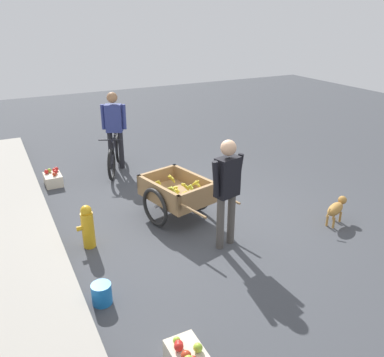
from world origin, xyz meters
TOP-DOWN VIEW (x-y plane):
  - ground_plane at (0.00, 0.00)m, footprint 24.00×24.00m
  - fruit_cart at (0.37, 0.29)m, footprint 1.78×1.13m
  - vendor_person at (-0.74, 0.02)m, footprint 0.27×0.56m
  - bicycle at (2.88, 0.56)m, footprint 1.52×0.80m
  - cyclist_person at (3.02, 0.49)m, footprint 0.33×0.48m
  - dog at (-0.99, -1.91)m, footprint 0.34×0.63m
  - fire_hydrant at (0.13, 1.82)m, footprint 0.25×0.25m
  - plastic_bucket at (-1.17, 1.99)m, footprint 0.24×0.24m
  - apple_crate at (-2.47, 1.51)m, footprint 0.44×0.32m
  - mixed_fruit_crate at (2.71, 1.90)m, footprint 0.44×0.32m

SIDE VIEW (x-z plane):
  - ground_plane at x=0.00m, z-range 0.00..0.00m
  - mixed_fruit_crate at x=2.71m, z-range -0.03..0.28m
  - plastic_bucket at x=-1.17m, z-range 0.00..0.26m
  - apple_crate at x=-2.47m, z-range -0.03..0.29m
  - dog at x=-0.99m, z-range 0.07..0.47m
  - fire_hydrant at x=0.13m, z-range 0.00..0.67m
  - bicycle at x=2.88m, z-range -0.07..0.78m
  - fruit_cart at x=0.37m, z-range 0.08..0.80m
  - vendor_person at x=-0.74m, z-range 0.16..1.78m
  - cyclist_person at x=3.02m, z-range 0.17..1.83m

